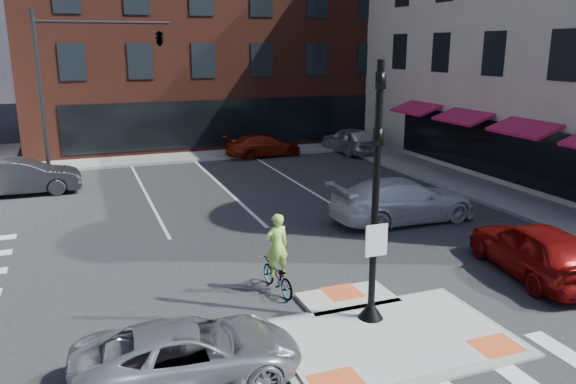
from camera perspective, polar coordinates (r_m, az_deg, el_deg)
name	(u,v)px	position (r m, az deg, el deg)	size (l,w,h in m)	color
ground	(379,330)	(13.55, 9.21, -13.64)	(120.00, 120.00, 0.00)	#28282B
refuge_island	(385,333)	(13.34, 9.78, -13.93)	(5.40, 4.65, 0.13)	gray
sidewalk_e	(476,187)	(27.15, 18.55, 0.49)	(3.00, 24.00, 0.15)	gray
sidewalk_n	(240,153)	(34.11, -4.93, 4.00)	(26.00, 3.00, 0.15)	gray
building_n	(199,25)	(43.23, -8.99, 16.43)	(24.40, 18.40, 15.50)	#512319
building_far_left	(91,59)	(62.29, -19.36, 12.65)	(10.00, 12.00, 10.00)	slate
building_far_right	(211,48)	(66.00, -7.83, 14.27)	(12.00, 12.00, 12.00)	brown
signal_pole	(374,228)	(12.94, 8.76, -3.65)	(0.60, 0.60, 5.98)	black
mast_arm_signal	(128,49)	(28.37, -15.90, 13.81)	(6.10, 2.24, 8.00)	black
silver_suv	(189,354)	(11.45, -10.04, -15.88)	(2.03, 4.41, 1.23)	#ADAFB4
red_sedan	(536,249)	(17.44, 23.88, -5.32)	(1.88, 4.67, 1.59)	maroon
white_pickup	(403,200)	(21.28, 11.60, -0.81)	(2.25, 5.54, 1.61)	silver
bg_car_dark	(23,177)	(27.19, -25.32, 1.39)	(1.66, 4.77, 1.57)	#25262A
bg_car_silver	(350,140)	(34.48, 6.34, 5.29)	(1.87, 4.64, 1.58)	silver
bg_car_red	(263,145)	(33.20, -2.51, 4.77)	(1.84, 4.52, 1.31)	maroon
cyclist	(277,266)	(14.96, -1.13, -7.52)	(0.77, 1.77, 2.17)	#3F3F44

